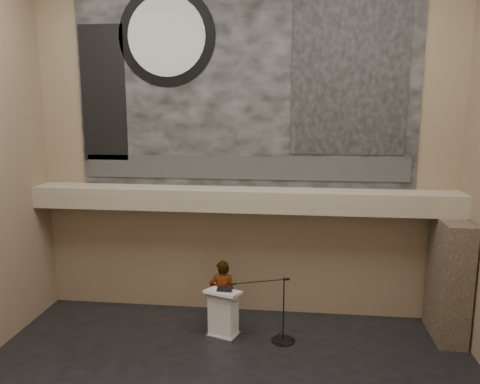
# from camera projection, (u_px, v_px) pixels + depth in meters

# --- Properties ---
(wall_back) EXTENTS (10.00, 0.02, 8.50)m
(wall_back) POSITION_uv_depth(u_px,v_px,m) (244.00, 143.00, 11.14)
(wall_back) COLOR #826F52
(wall_back) RESTS_ON floor
(wall_front) EXTENTS (10.00, 0.02, 8.50)m
(wall_front) POSITION_uv_depth(u_px,v_px,m) (123.00, 234.00, 3.33)
(wall_front) COLOR #826F52
(wall_front) RESTS_ON floor
(soffit) EXTENTS (10.00, 0.80, 0.50)m
(soffit) POSITION_uv_depth(u_px,v_px,m) (242.00, 199.00, 10.99)
(soffit) COLOR gray
(soffit) RESTS_ON wall_back
(sprinkler_left) EXTENTS (0.04, 0.04, 0.06)m
(sprinkler_left) POSITION_uv_depth(u_px,v_px,m) (175.00, 210.00, 11.17)
(sprinkler_left) COLOR #B2893D
(sprinkler_left) RESTS_ON soffit
(sprinkler_right) EXTENTS (0.04, 0.04, 0.06)m
(sprinkler_right) POSITION_uv_depth(u_px,v_px,m) (323.00, 214.00, 10.77)
(sprinkler_right) COLOR #B2893D
(sprinkler_right) RESTS_ON soffit
(banner) EXTENTS (8.00, 0.05, 5.00)m
(banner) POSITION_uv_depth(u_px,v_px,m) (244.00, 80.00, 10.84)
(banner) COLOR black
(banner) RESTS_ON wall_back
(banner_text_strip) EXTENTS (7.76, 0.02, 0.55)m
(banner_text_strip) POSITION_uv_depth(u_px,v_px,m) (244.00, 168.00, 11.18)
(banner_text_strip) COLOR #2D2D2D
(banner_text_strip) RESTS_ON banner
(banner_clock_rim) EXTENTS (2.30, 0.02, 2.30)m
(banner_clock_rim) POSITION_uv_depth(u_px,v_px,m) (167.00, 36.00, 10.81)
(banner_clock_rim) COLOR black
(banner_clock_rim) RESTS_ON banner
(banner_clock_face) EXTENTS (1.84, 0.02, 1.84)m
(banner_clock_face) POSITION_uv_depth(u_px,v_px,m) (166.00, 36.00, 10.80)
(banner_clock_face) COLOR silver
(banner_clock_face) RESTS_ON banner
(banner_building_print) EXTENTS (2.60, 0.02, 3.60)m
(banner_building_print) POSITION_uv_depth(u_px,v_px,m) (350.00, 75.00, 10.50)
(banner_building_print) COLOR black
(banner_building_print) RESTS_ON banner
(banner_brick_print) EXTENTS (1.10, 0.02, 3.20)m
(banner_brick_print) POSITION_uv_depth(u_px,v_px,m) (103.00, 94.00, 11.24)
(banner_brick_print) COLOR black
(banner_brick_print) RESTS_ON banner
(stone_pier) EXTENTS (0.60, 1.40, 2.70)m
(stone_pier) POSITION_uv_depth(u_px,v_px,m) (449.00, 279.00, 10.32)
(stone_pier) COLOR #3E3226
(stone_pier) RESTS_ON floor
(lectern) EXTENTS (0.87, 0.74, 1.14)m
(lectern) POSITION_uv_depth(u_px,v_px,m) (223.00, 314.00, 10.43)
(lectern) COLOR silver
(lectern) RESTS_ON floor
(binder) EXTENTS (0.35, 0.28, 0.04)m
(binder) POSITION_uv_depth(u_px,v_px,m) (224.00, 290.00, 10.34)
(binder) COLOR black
(binder) RESTS_ON lectern
(papers) EXTENTS (0.23, 0.31, 0.00)m
(papers) POSITION_uv_depth(u_px,v_px,m) (218.00, 291.00, 10.32)
(papers) COLOR white
(papers) RESTS_ON lectern
(speaker_person) EXTENTS (0.65, 0.46, 1.66)m
(speaker_person) POSITION_uv_depth(u_px,v_px,m) (223.00, 295.00, 10.76)
(speaker_person) COLOR silver
(speaker_person) RESTS_ON floor
(mic_stand) EXTENTS (1.39, 0.67, 1.49)m
(mic_stand) POSITION_uv_depth(u_px,v_px,m) (281.00, 332.00, 10.29)
(mic_stand) COLOR black
(mic_stand) RESTS_ON floor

